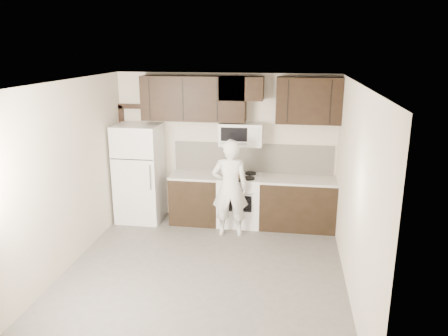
% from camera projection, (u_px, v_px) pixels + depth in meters
% --- Properties ---
extents(floor, '(4.50, 4.50, 0.00)m').
position_uv_depth(floor, '(203.00, 275.00, 6.24)').
color(floor, '#585553').
rests_on(floor, ground).
extents(back_wall, '(4.00, 0.00, 4.00)m').
position_uv_depth(back_wall, '(226.00, 148.00, 8.01)').
color(back_wall, beige).
rests_on(back_wall, ground).
extents(ceiling, '(4.50, 4.50, 0.00)m').
position_uv_depth(ceiling, '(200.00, 83.00, 5.51)').
color(ceiling, white).
rests_on(ceiling, back_wall).
extents(counter_run, '(2.95, 0.64, 0.91)m').
position_uv_depth(counter_run, '(256.00, 201.00, 7.87)').
color(counter_run, black).
rests_on(counter_run, floor).
extents(stove, '(0.76, 0.66, 0.94)m').
position_uv_depth(stove, '(240.00, 200.00, 7.92)').
color(stove, white).
rests_on(stove, floor).
extents(backsplash, '(2.90, 0.02, 0.54)m').
position_uv_depth(backsplash, '(253.00, 158.00, 7.98)').
color(backsplash, beige).
rests_on(backsplash, counter_run).
extents(upper_cabinets, '(3.48, 0.35, 0.78)m').
position_uv_depth(upper_cabinets, '(236.00, 98.00, 7.57)').
color(upper_cabinets, black).
rests_on(upper_cabinets, back_wall).
extents(microwave, '(0.76, 0.42, 0.40)m').
position_uv_depth(microwave, '(241.00, 134.00, 7.71)').
color(microwave, white).
rests_on(microwave, upper_cabinets).
extents(refrigerator, '(0.80, 0.76, 1.80)m').
position_uv_depth(refrigerator, '(140.00, 173.00, 8.02)').
color(refrigerator, white).
rests_on(refrigerator, floor).
extents(door_trim, '(0.50, 0.08, 2.12)m').
position_uv_depth(door_trim, '(126.00, 150.00, 8.28)').
color(door_trim, black).
rests_on(door_trim, floor).
extents(saucepan, '(0.32, 0.19, 0.18)m').
position_uv_depth(saucepan, '(229.00, 174.00, 7.66)').
color(saucepan, silver).
rests_on(saucepan, stove).
extents(baking_tray, '(0.48, 0.41, 0.02)m').
position_uv_depth(baking_tray, '(234.00, 178.00, 7.67)').
color(baking_tray, black).
rests_on(baking_tray, counter_run).
extents(pizza, '(0.34, 0.34, 0.02)m').
position_uv_depth(pizza, '(234.00, 176.00, 7.67)').
color(pizza, beige).
rests_on(pizza, baking_tray).
extents(person, '(0.66, 0.48, 1.69)m').
position_uv_depth(person, '(230.00, 188.00, 7.36)').
color(person, white).
rests_on(person, floor).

